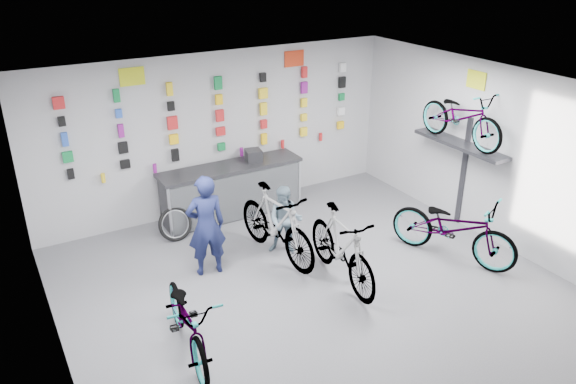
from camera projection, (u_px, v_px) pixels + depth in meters
floor at (339, 312)px, 7.88m from camera, size 8.00×8.00×0.00m
ceiling at (348, 104)px, 6.65m from camera, size 8.00×8.00×0.00m
wall_back at (219, 133)px, 10.43m from camera, size 7.00×0.00×7.00m
wall_left at (59, 294)px, 5.67m from camera, size 0.00×8.00×8.00m
wall_right at (525, 167)px, 8.85m from camera, size 0.00×8.00×8.00m
counter at (232, 191)px, 10.48m from camera, size 2.70×0.66×1.00m
merch_wall at (221, 118)px, 10.25m from camera, size 5.57×0.08×1.57m
wall_bracket at (461, 149)px, 9.74m from camera, size 0.39×1.90×2.00m
sign_left at (132, 77)px, 9.23m from camera, size 0.42×0.02×0.30m
sign_right at (294, 59)px, 10.64m from camera, size 0.42×0.02×0.30m
sign_side at (476, 80)px, 9.32m from camera, size 0.02×0.40×0.30m
bike_left at (188, 320)px, 6.92m from camera, size 0.85×1.92×0.97m
bike_center at (342, 247)px, 8.38m from camera, size 0.73×1.97×1.16m
bike_right at (453, 228)px, 9.01m from camera, size 1.51×2.21×1.10m
bike_service at (276, 224)px, 9.03m from camera, size 0.80×2.05×1.20m
bike_wall at (462, 117)px, 9.46m from camera, size 0.63×1.80×0.95m
clerk at (206, 226)px, 8.50m from camera, size 0.65×0.47×1.63m
customer at (285, 220)px, 9.17m from camera, size 0.72×0.70×1.18m
spare_wheel at (175, 224)px, 9.70m from camera, size 0.63×0.31×0.59m
register at (254, 155)px, 10.45m from camera, size 0.33×0.35×0.22m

